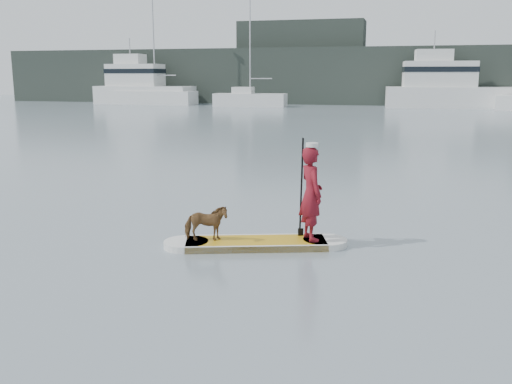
% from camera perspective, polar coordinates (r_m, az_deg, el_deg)
% --- Properties ---
extents(ground, '(140.00, 140.00, 0.00)m').
position_cam_1_polar(ground, '(11.57, 4.31, -3.56)').
color(ground, slate).
rests_on(ground, ground).
extents(paddleboard, '(3.18, 1.56, 0.12)m').
position_cam_1_polar(paddleboard, '(10.27, 0.00, -5.15)').
color(paddleboard, '#C39112').
rests_on(paddleboard, ground).
extents(paddler, '(0.66, 0.73, 1.67)m').
position_cam_1_polar(paddler, '(10.14, 5.54, -0.18)').
color(paddler, maroon).
rests_on(paddler, paddleboard).
extents(white_cap, '(0.22, 0.22, 0.07)m').
position_cam_1_polar(white_cap, '(10.00, 5.63, 4.72)').
color(white_cap, silver).
rests_on(white_cap, paddler).
extents(dog, '(0.84, 0.57, 0.65)m').
position_cam_1_polar(dog, '(10.16, -5.03, -3.13)').
color(dog, brown).
rests_on(dog, paddleboard).
extents(paddle, '(0.12, 0.29, 2.00)m').
position_cam_1_polar(paddle, '(10.40, 4.54, -0.78)').
color(paddle, black).
rests_on(paddle, ground).
extents(sailboat_b, '(8.98, 3.12, 13.16)m').
position_cam_1_polar(sailboat_b, '(63.21, -10.08, 9.45)').
color(sailboat_b, silver).
rests_on(sailboat_b, ground).
extents(sailboat_c, '(7.30, 2.73, 10.33)m').
position_cam_1_polar(sailboat_c, '(57.91, -0.65, 9.30)').
color(sailboat_c, silver).
rests_on(sailboat_c, ground).
extents(motor_yacht_a, '(12.40, 4.85, 7.26)m').
position_cam_1_polar(motor_yacht_a, '(58.51, 18.43, 9.99)').
color(motor_yacht_a, silver).
rests_on(motor_yacht_a, ground).
extents(motor_yacht_b, '(10.85, 4.06, 7.07)m').
position_cam_1_polar(motor_yacht_b, '(64.70, -11.48, 10.39)').
color(motor_yacht_b, silver).
rests_on(motor_yacht_b, ground).
extents(shore_mass, '(90.00, 6.00, 6.00)m').
position_cam_1_polar(shore_mass, '(64.02, 13.33, 11.21)').
color(shore_mass, black).
rests_on(shore_mass, ground).
extents(shore_building_west, '(14.00, 4.00, 9.00)m').
position_cam_1_polar(shore_building_west, '(66.11, 4.51, 12.78)').
color(shore_building_west, black).
rests_on(shore_building_west, ground).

